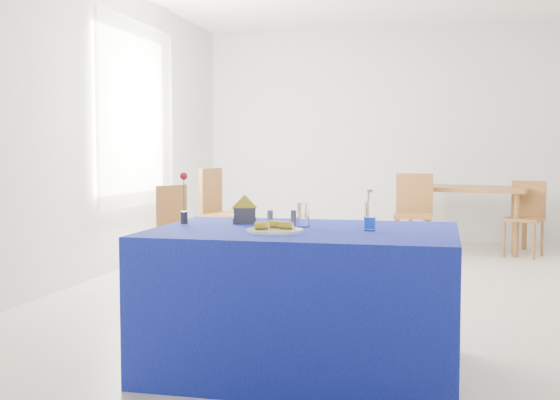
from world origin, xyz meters
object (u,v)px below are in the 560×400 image
object	(u,v)px
water_bottle	(370,217)
oak_table	(468,193)
chair_bg_left	(414,209)
chair_win_a	(180,225)
blue_table	(304,299)
chair_bg_right	(526,213)
chair_win_b	(220,207)
plate	(275,231)

from	to	relation	value
water_bottle	oak_table	size ratio (longest dim) A/B	0.14
chair_bg_left	chair_win_a	world-z (taller)	chair_bg_left
blue_table	chair_bg_right	xyz separation A→B (m)	(1.64, 4.58, 0.11)
chair_win_a	chair_win_b	size ratio (longest dim) A/B	0.87
water_bottle	plate	bearing A→B (deg)	-159.52
water_bottle	chair_win_b	xyz separation A→B (m)	(-1.95, 3.53, -0.26)
oak_table	chair_win_b	bearing A→B (deg)	-151.90
blue_table	chair_bg_right	size ratio (longest dim) A/B	1.90
plate	water_bottle	bearing A→B (deg)	20.48
water_bottle	chair_bg_left	world-z (taller)	water_bottle
chair_win_a	chair_win_b	world-z (taller)	chair_win_b
chair_bg_left	chair_bg_right	world-z (taller)	chair_bg_left
water_bottle	chair_bg_right	size ratio (longest dim) A/B	0.26
oak_table	chair_win_a	world-z (taller)	chair_win_a
blue_table	chair_win_b	world-z (taller)	chair_win_b
oak_table	chair_bg_left	bearing A→B (deg)	-134.06
blue_table	chair_win_b	size ratio (longest dim) A/B	1.62
oak_table	chair_bg_right	bearing A→B (deg)	-30.14
oak_table	chair_win_a	bearing A→B (deg)	-135.21
blue_table	chair_win_a	size ratio (longest dim) A/B	1.85
plate	chair_bg_left	world-z (taller)	chair_bg_left
water_bottle	chair_bg_left	distance (m)	4.31
chair_bg_right	chair_win_a	bearing A→B (deg)	-123.09
chair_win_b	oak_table	bearing A→B (deg)	-51.74
oak_table	chair_win_b	size ratio (longest dim) A/B	1.57
water_bottle	chair_win_b	distance (m)	4.04
water_bottle	oak_table	distance (m)	4.98
blue_table	oak_table	size ratio (longest dim) A/B	1.03
oak_table	chair_bg_right	xyz separation A→B (m)	(0.61, -0.36, -0.19)
blue_table	plate	bearing A→B (deg)	-124.37
chair_win_b	chair_bg_right	bearing A→B (deg)	-61.93
chair_bg_left	blue_table	bearing A→B (deg)	-94.93
water_bottle	oak_table	world-z (taller)	water_bottle
water_bottle	chair_win_a	xyz separation A→B (m)	(-1.95, 2.33, -0.33)
blue_table	chair_bg_right	distance (m)	4.86
chair_win_a	chair_win_b	xyz separation A→B (m)	(-0.01, 1.20, 0.07)
plate	chair_bg_right	size ratio (longest dim) A/B	0.35
chair_bg_left	chair_win_a	size ratio (longest dim) A/B	1.07
oak_table	chair_win_b	world-z (taller)	chair_win_b
chair_win_b	water_bottle	bearing A→B (deg)	-140.88
blue_table	chair_win_b	xyz separation A→B (m)	(-1.60, 3.53, 0.19)
plate	blue_table	distance (m)	0.44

